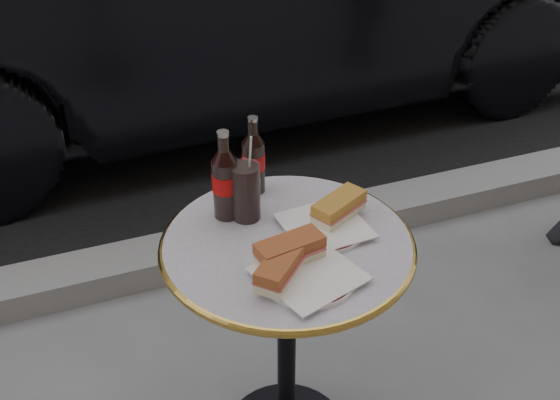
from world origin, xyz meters
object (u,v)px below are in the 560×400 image
object	(u,v)px
plate_left	(309,276)
cola_glass	(246,192)
plate_right	(325,228)
bistro_table	(287,349)
cola_bottle_left	(225,175)
cola_bottle_right	(253,155)

from	to	relation	value
plate_left	cola_glass	xyz separation A→B (m)	(-0.05, 0.28, 0.07)
plate_right	bistro_table	bearing A→B (deg)	-174.25
cola_bottle_left	cola_glass	distance (m)	0.07
cola_bottle_right	plate_right	bearing A→B (deg)	-65.97
cola_bottle_right	cola_glass	distance (m)	0.13
plate_right	plate_left	bearing A→B (deg)	-124.68
plate_right	cola_bottle_right	world-z (taller)	cola_bottle_right
bistro_table	cola_bottle_right	world-z (taller)	cola_bottle_right
plate_right	cola_glass	world-z (taller)	cola_glass
plate_right	cola_glass	bearing A→B (deg)	143.46
cola_bottle_right	cola_glass	size ratio (longest dim) A/B	1.43
plate_left	cola_bottle_left	distance (m)	0.34
plate_right	cola_bottle_left	bearing A→B (deg)	144.69
bistro_table	cola_bottle_left	world-z (taller)	cola_bottle_left
plate_left	cola_glass	size ratio (longest dim) A/B	1.40
cola_glass	cola_bottle_left	bearing A→B (deg)	149.56
bistro_table	plate_right	world-z (taller)	plate_right
plate_right	cola_bottle_right	bearing A→B (deg)	114.03
plate_left	plate_right	size ratio (longest dim) A/B	1.06
cola_bottle_left	cola_bottle_right	xyz separation A→B (m)	(0.10, 0.09, -0.01)
plate_right	cola_glass	distance (m)	0.21
plate_left	cola_glass	bearing A→B (deg)	100.84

